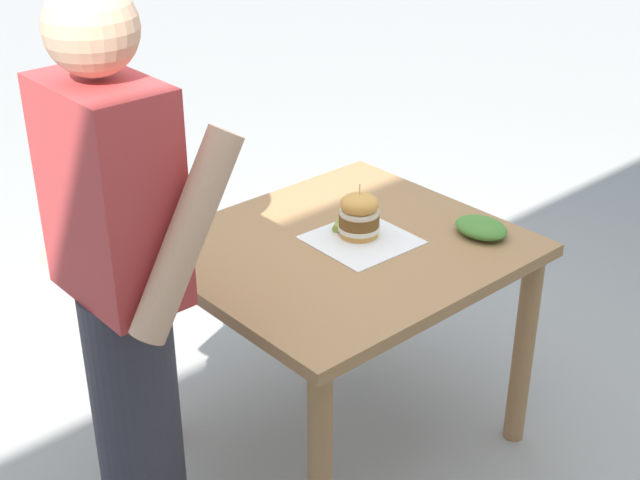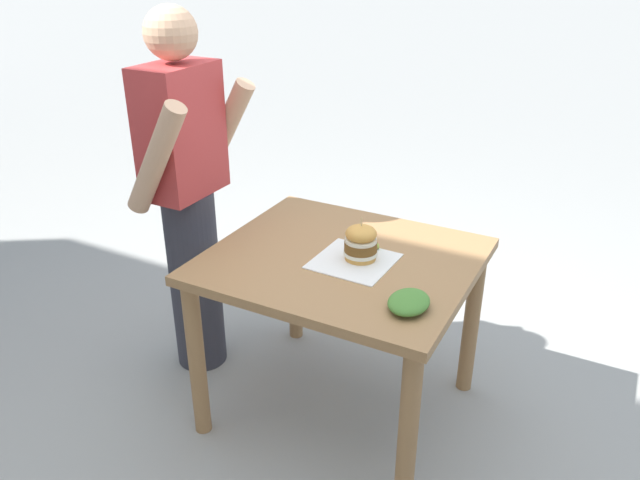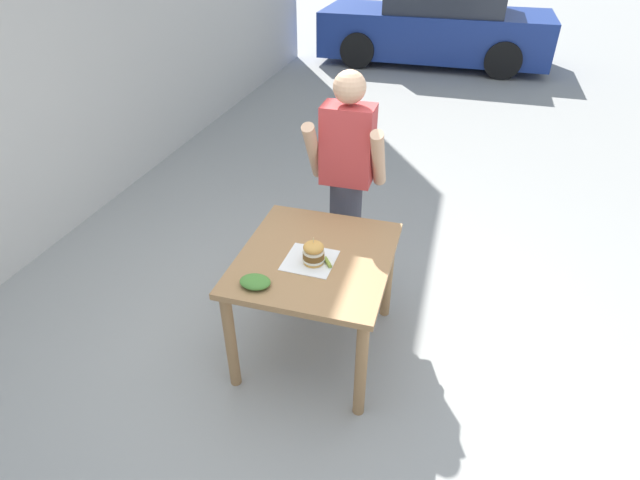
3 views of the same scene
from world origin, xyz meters
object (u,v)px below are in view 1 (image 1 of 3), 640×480
at_px(side_salad, 481,228).
at_px(diner_across_table, 125,296).
at_px(patio_table, 343,279).
at_px(sandwich, 359,215).
at_px(pickle_spear, 339,223).

relative_size(side_salad, diner_across_table, 0.11).
height_order(patio_table, sandwich, sandwich).
distance_m(patio_table, diner_across_table, 0.81).
bearing_deg(diner_across_table, sandwich, -89.65).
height_order(pickle_spear, side_salad, side_salad).
distance_m(sandwich, pickle_spear, 0.10).
xyz_separation_m(sandwich, diner_across_table, (-0.01, 0.85, 0.04)).
height_order(patio_table, diner_across_table, diner_across_table).
relative_size(pickle_spear, diner_across_table, 0.05).
bearing_deg(pickle_spear, patio_table, 144.97).
relative_size(pickle_spear, side_salad, 0.52).
relative_size(sandwich, diner_across_table, 0.11).
height_order(patio_table, side_salad, side_salad).
height_order(side_salad, diner_across_table, diner_across_table).
bearing_deg(side_salad, patio_table, 56.87).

